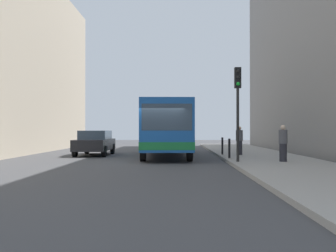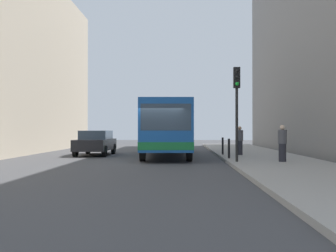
{
  "view_description": "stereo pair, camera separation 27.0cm",
  "coord_description": "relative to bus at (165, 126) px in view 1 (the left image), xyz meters",
  "views": [
    {
      "loc": [
        0.86,
        -18.35,
        1.54
      ],
      "look_at": [
        0.43,
        2.76,
        1.73
      ],
      "focal_mm": 42.33,
      "sensor_mm": 36.0,
      "label": 1
    },
    {
      "loc": [
        1.13,
        -18.34,
        1.54
      ],
      "look_at": [
        0.43,
        2.76,
        1.73
      ],
      "focal_mm": 42.33,
      "sensor_mm": 36.0,
      "label": 2
    }
  ],
  "objects": [
    {
      "name": "ground_plane",
      "position": [
        -0.24,
        -4.86,
        -1.73
      ],
      "size": [
        80.0,
        80.0,
        0.0
      ],
      "primitive_type": "plane",
      "color": "#424244"
    },
    {
      "name": "sidewalk",
      "position": [
        5.16,
        -4.86,
        -1.65
      ],
      "size": [
        4.4,
        40.0,
        0.15
      ],
      "primitive_type": "cube",
      "color": "#9E9991",
      "rests_on": "ground"
    },
    {
      "name": "bus",
      "position": [
        0.0,
        0.0,
        0.0
      ],
      "size": [
        2.94,
        11.11,
        3.0
      ],
      "rotation": [
        0.0,
        0.0,
        3.18
      ],
      "color": "#19519E",
      "rests_on": "ground"
    },
    {
      "name": "car_beside_bus",
      "position": [
        -4.25,
        0.45,
        -0.94
      ],
      "size": [
        1.86,
        4.4,
        1.48
      ],
      "rotation": [
        0.0,
        0.0,
        3.14
      ],
      "color": "black",
      "rests_on": "ground"
    },
    {
      "name": "traffic_light",
      "position": [
        3.31,
        -5.96,
        1.28
      ],
      "size": [
        0.28,
        0.33,
        4.1
      ],
      "color": "black",
      "rests_on": "sidewalk"
    },
    {
      "name": "bollard_near",
      "position": [
        3.21,
        -3.95,
        -1.1
      ],
      "size": [
        0.11,
        0.11,
        0.95
      ],
      "primitive_type": "cylinder",
      "color": "black",
      "rests_on": "sidewalk"
    },
    {
      "name": "bollard_mid",
      "position": [
        3.21,
        -1.06,
        -1.1
      ],
      "size": [
        0.11,
        0.11,
        0.95
      ],
      "primitive_type": "cylinder",
      "color": "black",
      "rests_on": "sidewalk"
    },
    {
      "name": "pedestrian_near_signal",
      "position": [
        5.28,
        -5.92,
        -0.79
      ],
      "size": [
        0.38,
        0.38,
        1.59
      ],
      "rotation": [
        0.0,
        0.0,
        1.66
      ],
      "color": "#26262D",
      "rests_on": "sidewalk"
    },
    {
      "name": "pedestrian_mid_sidewalk",
      "position": [
        4.11,
        -1.36,
        -0.8
      ],
      "size": [
        0.38,
        0.38,
        1.57
      ],
      "rotation": [
        0.0,
        0.0,
        5.93
      ],
      "color": "#26262D",
      "rests_on": "sidewalk"
    }
  ]
}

